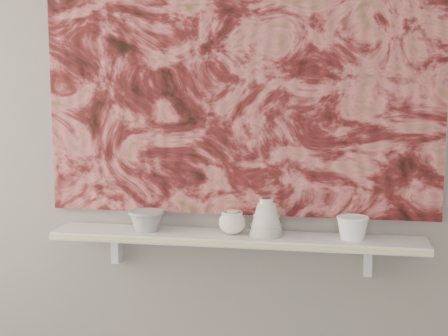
% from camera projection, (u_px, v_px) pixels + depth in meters
% --- Properties ---
extents(wall_back, '(3.60, 0.00, 3.60)m').
position_uv_depth(wall_back, '(240.00, 121.00, 2.37)').
color(wall_back, gray).
rests_on(wall_back, floor).
extents(shelf, '(1.40, 0.18, 0.03)m').
position_uv_depth(shelf, '(235.00, 238.00, 2.33)').
color(shelf, silver).
rests_on(shelf, wall_back).
extents(shelf_stripe, '(1.40, 0.01, 0.02)m').
position_uv_depth(shelf_stripe, '(231.00, 244.00, 2.24)').
color(shelf_stripe, beige).
rests_on(shelf_stripe, shelf).
extents(bracket_left, '(0.03, 0.06, 0.12)m').
position_uv_depth(bracket_left, '(117.00, 247.00, 2.49)').
color(bracket_left, silver).
rests_on(bracket_left, wall_back).
extents(bracket_right, '(0.03, 0.06, 0.12)m').
position_uv_depth(bracket_right, '(368.00, 259.00, 2.32)').
color(bracket_right, silver).
rests_on(bracket_right, wall_back).
extents(painting, '(1.50, 0.02, 1.10)m').
position_uv_depth(painting, '(239.00, 70.00, 2.33)').
color(painting, maroon).
rests_on(painting, wall_back).
extents(house_motif, '(0.09, 0.00, 0.08)m').
position_uv_depth(house_motif, '(360.00, 154.00, 2.28)').
color(house_motif, black).
rests_on(house_motif, painting).
extents(bowl_grey, '(0.16, 0.16, 0.08)m').
position_uv_depth(bowl_grey, '(146.00, 220.00, 2.39)').
color(bowl_grey, '#9E9E9B').
rests_on(bowl_grey, shelf).
extents(cup_cream, '(0.12, 0.12, 0.09)m').
position_uv_depth(cup_cream, '(232.00, 222.00, 2.33)').
color(cup_cream, white).
rests_on(cup_cream, shelf).
extents(bell_vessel, '(0.15, 0.15, 0.14)m').
position_uv_depth(bell_vessel, '(266.00, 217.00, 2.30)').
color(bell_vessel, silver).
rests_on(bell_vessel, shelf).
extents(bowl_white, '(0.13, 0.13, 0.09)m').
position_uv_depth(bowl_white, '(353.00, 228.00, 2.25)').
color(bowl_white, white).
rests_on(bowl_white, shelf).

